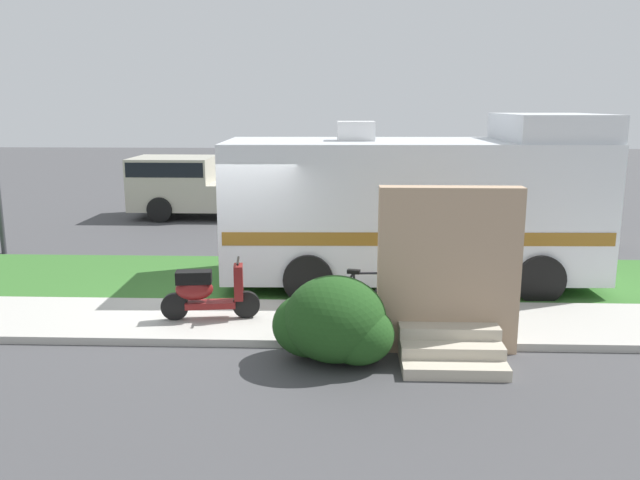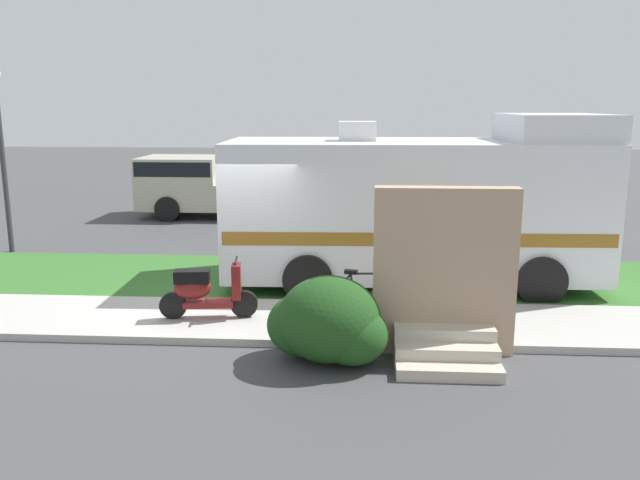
% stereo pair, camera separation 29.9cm
% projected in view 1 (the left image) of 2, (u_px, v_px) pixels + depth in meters
% --- Properties ---
extents(ground_plane, '(80.00, 80.00, 0.00)m').
position_uv_depth(ground_plane, '(229.00, 302.00, 11.70)').
color(ground_plane, '#424244').
extents(sidewalk, '(24.00, 2.00, 0.12)m').
position_uv_depth(sidewalk, '(216.00, 321.00, 10.52)').
color(sidewalk, '#ADAAA3').
rests_on(sidewalk, ground).
extents(grass_strip, '(24.00, 3.40, 0.08)m').
position_uv_depth(grass_strip, '(242.00, 278.00, 13.16)').
color(grass_strip, '#336628').
rests_on(grass_strip, ground).
extents(motorhome_rv, '(7.16, 2.93, 3.33)m').
position_uv_depth(motorhome_rv, '(416.00, 205.00, 12.55)').
color(motorhome_rv, silver).
rests_on(motorhome_rv, ground).
extents(scooter, '(1.58, 0.53, 0.97)m').
position_uv_depth(scooter, '(206.00, 291.00, 10.35)').
color(scooter, black).
rests_on(scooter, ground).
extents(bicycle, '(1.68, 0.57, 0.90)m').
position_uv_depth(bicycle, '(365.00, 299.00, 10.17)').
color(bicycle, black).
rests_on(bicycle, ground).
extents(pickup_truck_near, '(5.41, 2.32, 1.83)m').
position_uv_depth(pickup_truck_near, '(473.00, 202.00, 17.00)').
color(pickup_truck_near, '#B7B29E').
rests_on(pickup_truck_near, ground).
extents(pickup_truck_far, '(5.48, 2.25, 1.87)m').
position_uv_depth(pickup_truck_far, '(203.00, 185.00, 20.23)').
color(pickup_truck_far, '#B7B29E').
rests_on(pickup_truck_far, ground).
extents(porch_steps, '(2.00, 1.26, 2.40)m').
position_uv_depth(porch_steps, '(449.00, 289.00, 9.13)').
color(porch_steps, '#BCB29E').
rests_on(porch_steps, ground).
extents(bush_by_porch, '(1.69, 1.27, 1.20)m').
position_uv_depth(bush_by_porch, '(333.00, 323.00, 8.89)').
color(bush_by_porch, '#1E4719').
rests_on(bush_by_porch, ground).
extents(bottle_green, '(0.06, 0.06, 0.29)m').
position_uv_depth(bottle_green, '(371.00, 319.00, 10.04)').
color(bottle_green, '#B2B2B7').
rests_on(bottle_green, ground).
extents(bottle_spare, '(0.08, 0.08, 0.25)m').
position_uv_depth(bottle_spare, '(439.00, 308.00, 10.64)').
color(bottle_spare, '#B2B2B7').
rests_on(bottle_spare, ground).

